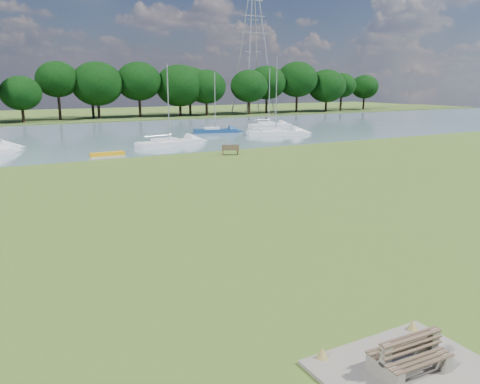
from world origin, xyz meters
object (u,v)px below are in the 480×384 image
sailboat_1 (215,129)px  sailboat_4 (169,141)px  sailboat_0 (275,131)px  pylon (253,29)px  bench_pair (409,355)px  sailboat_7 (268,124)px  riverbank_bench (230,150)px  kayak (107,154)px

sailboat_1 → sailboat_4: size_ratio=0.92×
sailboat_0 → sailboat_1: sailboat_0 is taller
pylon → sailboat_0: pylon is taller
pylon → bench_pair: bearing=-117.7°
pylon → sailboat_7: size_ratio=3.15×
bench_pair → sailboat_1: 55.38m
riverbank_bench → sailboat_1: size_ratio=0.21×
sailboat_1 → riverbank_bench: bearing=-96.0°
bench_pair → sailboat_7: size_ratio=0.21×
pylon → riverbank_bench: bearing=-122.0°
kayak → pylon: bearing=46.2°
sailboat_1 → sailboat_7: sailboat_7 is taller
sailboat_1 → sailboat_4: 14.10m
sailboat_0 → pylon: bearing=80.2°
bench_pair → pylon: (44.08, 84.00, 17.29)m
riverbank_bench → kayak: 11.73m
sailboat_0 → sailboat_1: size_ratio=1.24×
kayak → sailboat_1: 22.63m
riverbank_bench → sailboat_0: 18.07m
riverbank_bench → pylon: (31.92, 51.04, 17.27)m
sailboat_1 → sailboat_4: sailboat_4 is taller
sailboat_1 → sailboat_7: bearing=32.0°
kayak → pylon: (42.52, 46.00, 17.58)m
bench_pair → sailboat_0: (25.24, 45.43, 0.04)m
sailboat_0 → sailboat_4: bearing=-152.1°
bench_pair → riverbank_bench: bench_pair is taller
kayak → pylon: pylon is taller
sailboat_0 → bench_pair: bearing=-102.8°
riverbank_bench → sailboat_4: 9.62m
sailboat_4 → sailboat_0: bearing=1.8°
kayak → pylon: 65.06m
bench_pair → sailboat_4: sailboat_4 is taller
sailboat_7 → sailboat_0: bearing=-114.6°
sailboat_7 → pylon: bearing=67.0°
sailboat_0 → sailboat_4: size_ratio=1.14×
riverbank_bench → sailboat_0: (13.08, 12.46, 0.02)m
bench_pair → sailboat_4: size_ratio=0.21×
bench_pair → sailboat_4: (9.25, 42.13, 0.03)m
pylon → sailboat_7: pylon is taller
pylon → sailboat_4: pylon is taller
riverbank_bench → pylon: 62.63m
bench_pair → sailboat_1: sailboat_1 is taller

